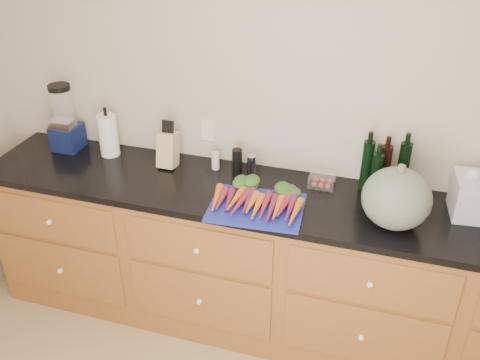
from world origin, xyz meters
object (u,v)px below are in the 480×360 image
(carrots, at_px, (259,199))
(squash, at_px, (396,198))
(blender_appliance, at_px, (65,121))
(tomato_box, at_px, (322,180))
(knife_block, at_px, (168,149))
(paper_towel, at_px, (108,135))
(cutting_board, at_px, (256,208))

(carrots, xyz_separation_m, squash, (0.68, 0.03, 0.11))
(carrots, xyz_separation_m, blender_appliance, (-1.31, 0.28, 0.14))
(tomato_box, bearing_deg, knife_block, -178.10)
(paper_towel, height_order, knife_block, paper_towel)
(carrots, relative_size, blender_appliance, 1.15)
(squash, bearing_deg, tomato_box, 146.18)
(squash, bearing_deg, cutting_board, -174.57)
(carrots, relative_size, tomato_box, 3.41)
(squash, relative_size, paper_towel, 1.29)
(cutting_board, relative_size, tomato_box, 3.44)
(paper_towel, bearing_deg, knife_block, -2.87)
(carrots, bearing_deg, cutting_board, -90.00)
(blender_appliance, distance_m, paper_towel, 0.29)
(cutting_board, relative_size, squash, 1.44)
(squash, distance_m, knife_block, 1.32)
(carrots, relative_size, paper_towel, 1.85)
(carrots, bearing_deg, squash, 2.30)
(cutting_board, distance_m, tomato_box, 0.44)
(carrots, height_order, squash, squash)
(carrots, xyz_separation_m, tomato_box, (0.28, 0.29, -0.01))
(squash, relative_size, blender_appliance, 0.80)
(tomato_box, bearing_deg, squash, -33.82)
(cutting_board, height_order, blender_appliance, blender_appliance)
(carrots, bearing_deg, blender_appliance, 167.92)
(carrots, bearing_deg, tomato_box, 45.89)
(paper_towel, bearing_deg, tomato_box, 0.44)
(squash, bearing_deg, carrots, -177.70)
(squash, xyz_separation_m, paper_towel, (-1.70, 0.26, -0.02))
(blender_appliance, distance_m, knife_block, 0.69)
(cutting_board, distance_m, paper_towel, 1.08)
(cutting_board, xyz_separation_m, paper_towel, (-1.02, 0.32, 0.12))
(blender_appliance, xyz_separation_m, paper_towel, (0.29, 0.00, -0.05))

